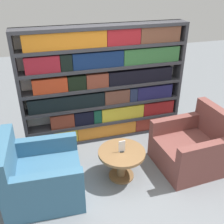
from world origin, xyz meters
name	(u,v)px	position (x,y,z in m)	size (l,w,h in m)	color
ground_plane	(129,185)	(0.00, 0.00, 0.00)	(14.00, 14.00, 0.00)	slate
bookshelf	(105,86)	(0.01, 1.30, 0.96)	(2.66, 0.30, 1.92)	silver
armchair_left	(40,177)	(-1.15, 0.16, 0.29)	(0.99, 0.93, 0.88)	#386684
armchair_right	(193,148)	(1.05, 0.16, 0.29)	(0.98, 0.92, 0.88)	brown
coffee_table	(122,159)	(-0.05, 0.20, 0.31)	(0.65, 0.65, 0.44)	brown
table_sign	(122,147)	(-0.05, 0.20, 0.51)	(0.09, 0.06, 0.17)	black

